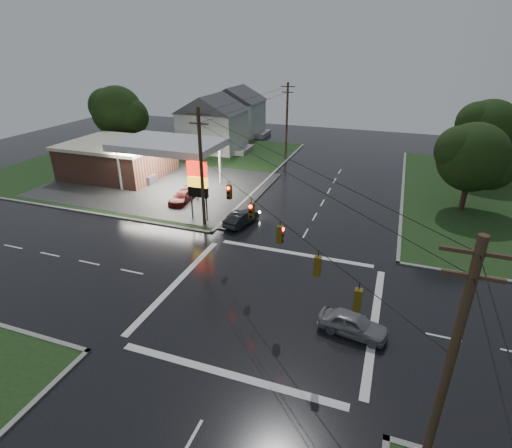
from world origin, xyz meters
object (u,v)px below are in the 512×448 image
(car_north, at_px, (241,218))
(gas_station, at_px, (125,157))
(utility_pole_n, at_px, (287,117))
(tree_nw_behind, at_px, (118,112))
(utility_pole_nw, at_px, (201,167))
(tree_ne_near, at_px, (474,158))
(car_pump, at_px, (182,197))
(house_far, at_px, (236,110))
(tree_ne_far, at_px, (490,130))
(pylon_sign, at_px, (198,181))
(utility_pole_se, at_px, (447,372))
(house_near, at_px, (213,122))
(car_crossing, at_px, (353,324))

(car_north, bearing_deg, gas_station, -11.03)
(utility_pole_n, height_order, tree_nw_behind, utility_pole_n)
(utility_pole_nw, height_order, tree_ne_near, utility_pole_nw)
(tree_nw_behind, xyz_separation_m, car_pump, (19.45, -15.99, -5.55))
(utility_pole_n, bearing_deg, gas_station, -131.47)
(tree_ne_near, bearing_deg, house_far, 144.23)
(house_far, height_order, car_pump, house_far)
(gas_station, distance_m, utility_pole_nw, 19.38)
(tree_nw_behind, height_order, car_north, tree_nw_behind)
(house_far, xyz_separation_m, tree_ne_far, (39.10, -14.01, 1.77))
(utility_pole_nw, bearing_deg, car_pump, 137.37)
(pylon_sign, bearing_deg, gas_station, 148.78)
(utility_pole_se, height_order, house_near, utility_pole_se)
(gas_station, height_order, car_north, gas_station)
(tree_ne_far, xyz_separation_m, car_crossing, (-11.34, -35.49, -5.48))
(gas_station, distance_m, tree_ne_near, 40.00)
(pylon_sign, relative_size, car_north, 1.45)
(utility_pole_n, distance_m, house_near, 11.67)
(pylon_sign, xyz_separation_m, tree_ne_far, (27.65, 23.49, 2.17))
(house_near, bearing_deg, utility_pole_se, -56.21)
(gas_station, height_order, utility_pole_se, utility_pole_se)
(utility_pole_se, relative_size, car_crossing, 2.66)
(gas_station, xyz_separation_m, utility_pole_se, (35.18, -29.20, 3.17))
(tree_ne_near, height_order, tree_ne_far, tree_ne_far)
(utility_pole_nw, distance_m, utility_pole_n, 28.50)
(tree_nw_behind, xyz_separation_m, tree_ne_far, (50.99, 4.00, -0.00))
(house_far, bearing_deg, utility_pole_n, -38.77)
(house_far, relative_size, car_crossing, 2.68)
(utility_pole_nw, distance_m, car_pump, 8.37)
(car_pump, bearing_deg, pylon_sign, -44.88)
(house_near, bearing_deg, utility_pole_n, 9.91)
(utility_pole_nw, distance_m, house_near, 28.90)
(utility_pole_se, bearing_deg, tree_ne_far, 80.02)
(utility_pole_n, distance_m, house_far, 16.00)
(tree_ne_near, relative_size, car_pump, 2.08)
(gas_station, distance_m, tree_nw_behind, 13.63)
(gas_station, xyz_separation_m, utility_pole_nw, (16.18, -10.20, 3.17))
(utility_pole_nw, xyz_separation_m, tree_ne_far, (26.65, 24.49, 0.46))
(pylon_sign, height_order, car_crossing, pylon_sign)
(utility_pole_n, bearing_deg, tree_ne_far, -8.55)
(car_crossing, xyz_separation_m, car_pump, (-20.20, 15.49, -0.08))
(pylon_sign, relative_size, tree_nw_behind, 0.60)
(gas_station, bearing_deg, tree_nw_behind, 128.42)
(pylon_sign, bearing_deg, car_crossing, -36.33)
(pylon_sign, distance_m, tree_ne_far, 36.35)
(pylon_sign, distance_m, utility_pole_n, 27.56)
(tree_ne_far, height_order, car_pump, tree_ne_far)
(utility_pole_nw, relative_size, car_north, 2.66)
(utility_pole_nw, height_order, tree_nw_behind, utility_pole_nw)
(utility_pole_nw, bearing_deg, tree_nw_behind, 139.90)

